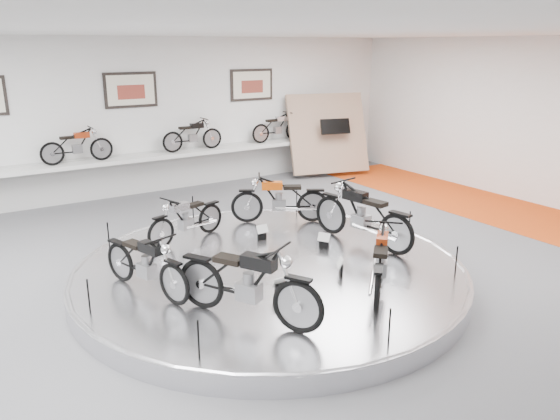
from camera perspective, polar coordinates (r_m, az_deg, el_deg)
floor at (r=8.95m, az=-0.02°, el=-8.11°), size 16.00×16.00×0.00m
ceiling at (r=8.12m, az=-0.03°, el=18.44°), size 16.00×16.00×0.00m
wall_back at (r=14.62m, az=-15.16°, el=9.28°), size 16.00×0.00×16.00m
orange_carpet_strip at (r=13.63m, az=24.85°, el=-0.83°), size 2.40×12.60×0.01m
dado_band at (r=14.85m, az=-14.71°, el=3.73°), size 15.68×0.04×1.10m
display_platform at (r=9.12m, az=-1.04°, el=-6.58°), size 6.40×6.40×0.30m
platform_rim at (r=9.07m, az=-1.05°, el=-5.89°), size 6.40×6.40×0.10m
shelf at (r=14.49m, az=-14.49°, el=5.26°), size 11.00×0.55×0.10m
poster_center at (r=14.51m, az=-15.32°, el=12.00°), size 1.35×0.06×0.88m
poster_right at (r=15.92m, az=-2.96°, el=12.93°), size 1.35×0.06×0.88m
display_panel at (r=16.53m, az=5.01°, el=7.98°), size 2.56×1.52×2.30m
shelf_bike_b at (r=14.04m, az=-20.44°, el=6.10°), size 1.22×0.43×0.73m
shelf_bike_c at (r=14.94m, az=-9.12°, el=7.53°), size 1.22×0.43×0.73m
shelf_bike_d at (r=16.19m, az=-0.26°, el=8.45°), size 1.22×0.43×0.73m
bike_a at (r=11.05m, az=-0.01°, el=1.19°), size 1.76×1.36×0.99m
bike_b at (r=10.15m, az=-9.78°, el=-0.84°), size 1.57×0.93×0.87m
bike_c at (r=8.14m, az=-13.89°, el=-5.35°), size 1.02×1.68×0.93m
bike_d at (r=7.12m, az=-3.43°, el=-7.49°), size 1.48×1.93×1.09m
bike_e at (r=8.05m, az=10.48°, el=-5.26°), size 1.58×1.56×0.96m
bike_f at (r=9.93m, az=8.59°, el=-0.43°), size 0.99×1.99×1.12m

